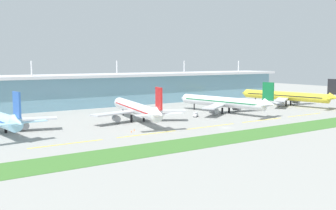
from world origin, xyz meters
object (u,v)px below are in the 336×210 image
(airliner_near_middle, at_px, (137,109))
(safety_cone_left_wingtip, at_px, (131,131))
(baggage_cart, at_px, (196,115))
(airliner_farthest, at_px, (287,96))
(safety_cone_nose_front, at_px, (134,130))
(airliner_far_middle, at_px, (224,102))

(airliner_near_middle, distance_m, safety_cone_left_wingtip, 29.46)
(airliner_near_middle, bearing_deg, baggage_cart, -5.89)
(airliner_near_middle, distance_m, airliner_farthest, 117.76)
(safety_cone_nose_front, bearing_deg, airliner_farthest, 11.08)
(airliner_farthest, xyz_separation_m, safety_cone_left_wingtip, (-133.72, -28.48, -6.11))
(airliner_far_middle, distance_m, safety_cone_nose_front, 73.06)
(safety_cone_left_wingtip, distance_m, safety_cone_nose_front, 4.16)
(airliner_far_middle, height_order, baggage_cart, airliner_far_middle)
(baggage_cart, bearing_deg, safety_cone_nose_front, -159.66)
(safety_cone_left_wingtip, bearing_deg, baggage_cart, 22.11)
(airliner_far_middle, relative_size, safety_cone_left_wingtip, 94.67)
(airliner_far_middle, bearing_deg, baggage_cart, -172.60)
(airliner_far_middle, distance_m, baggage_cart, 23.40)
(airliner_far_middle, bearing_deg, safety_cone_nose_front, -163.68)
(safety_cone_left_wingtip, bearing_deg, airliner_near_middle, 56.18)
(airliner_near_middle, xyz_separation_m, safety_cone_nose_front, (-13.05, -21.05, -6.10))
(airliner_far_middle, bearing_deg, safety_cone_left_wingtip, -162.23)
(baggage_cart, relative_size, safety_cone_nose_front, 5.65)
(airliner_near_middle, relative_size, airliner_far_middle, 1.04)
(airliner_farthest, height_order, baggage_cart, airliner_farthest)
(airliner_near_middle, xyz_separation_m, airliner_farthest, (117.68, 4.54, 0.00))
(airliner_far_middle, relative_size, safety_cone_nose_front, 94.67)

